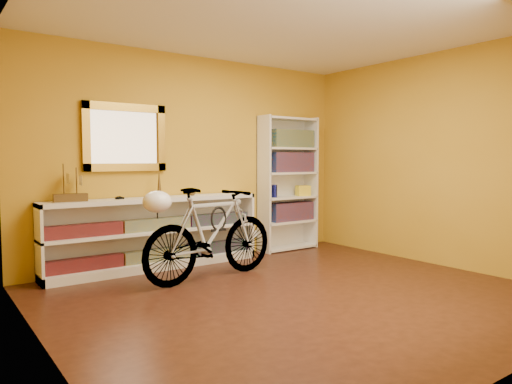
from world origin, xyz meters
TOP-DOWN VIEW (x-y plane):
  - floor at (0.00, 0.00)m, footprint 4.50×4.00m
  - ceiling at (0.00, 0.00)m, footprint 4.50×4.00m
  - back_wall at (0.00, 2.00)m, footprint 4.50×0.01m
  - left_wall at (-2.25, 0.00)m, footprint 0.01×4.00m
  - right_wall at (2.25, 0.00)m, footprint 0.01×4.00m
  - gilt_mirror at (-0.95, 1.97)m, footprint 0.98×0.06m
  - wall_socket at (0.90, 1.99)m, footprint 0.09×0.02m
  - console_unit at (-0.65, 1.81)m, footprint 2.60×0.35m
  - cd_row_lower at (-0.65, 1.79)m, footprint 2.50×0.13m
  - cd_row_upper at (-0.65, 1.79)m, footprint 2.50×0.13m
  - model_ship at (-1.61, 1.81)m, footprint 0.35×0.17m
  - toy_car at (-1.08, 1.81)m, footprint 0.00×0.00m
  - bronze_ornament at (-0.60, 1.81)m, footprint 0.06×0.06m
  - decorative_orb at (-0.17, 1.81)m, footprint 0.09×0.09m
  - bookcase at (1.39, 1.84)m, footprint 0.90×0.30m
  - book_row_a at (1.44, 1.84)m, footprint 0.70×0.22m
  - book_row_b at (1.44, 1.84)m, footprint 0.70×0.22m
  - book_row_c at (1.44, 1.84)m, footprint 0.70×0.22m
  - travel_mug at (1.13, 1.82)m, footprint 0.08×0.08m
  - red_tin at (1.19, 1.87)m, footprint 0.17×0.17m
  - yellow_bag at (1.64, 1.80)m, footprint 0.22×0.17m
  - bicycle at (-0.37, 1.01)m, footprint 0.62×1.74m
  - helmet at (-1.02, 0.94)m, footprint 0.29×0.27m
  - u_lock at (-0.27, 1.02)m, footprint 0.20×0.02m

SIDE VIEW (x-z plane):
  - floor at x=0.00m, z-range -0.01..0.00m
  - cd_row_lower at x=-0.65m, z-range 0.10..0.24m
  - wall_socket at x=0.90m, z-range 0.21..0.29m
  - console_unit at x=-0.65m, z-range 0.00..0.85m
  - bicycle at x=-0.37m, z-range 0.00..1.00m
  - cd_row_upper at x=-0.65m, z-range 0.47..0.60m
  - book_row_a at x=1.44m, z-range 0.42..0.68m
  - u_lock at x=-0.27m, z-range 0.55..0.75m
  - yellow_bag at x=1.64m, z-range 0.77..0.91m
  - toy_car at x=-1.08m, z-range 0.85..0.85m
  - travel_mug at x=1.13m, z-range 0.77..0.94m
  - helmet at x=-1.02m, z-range 0.77..0.99m
  - decorative_orb at x=-0.17m, z-range 0.85..0.94m
  - bookcase at x=1.39m, z-range 0.00..1.90m
  - bronze_ornament at x=-0.60m, z-range 0.85..1.19m
  - model_ship at x=-1.61m, z-range 0.85..1.25m
  - book_row_b at x=1.44m, z-range 1.11..1.40m
  - back_wall at x=0.00m, z-range 0.00..2.60m
  - left_wall at x=-2.25m, z-range 0.00..2.60m
  - right_wall at x=2.25m, z-range 0.00..2.60m
  - gilt_mirror at x=-0.95m, z-range 1.16..1.94m
  - red_tin at x=1.19m, z-range 1.46..1.65m
  - book_row_c at x=1.44m, z-range 1.46..1.71m
  - ceiling at x=0.00m, z-range 2.60..2.61m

